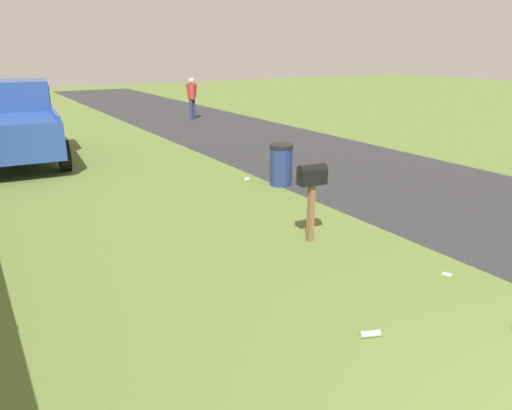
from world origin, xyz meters
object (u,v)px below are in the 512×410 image
Objects in this scene: mailbox at (312,181)px; pedestrian at (192,96)px; trash_bin at (281,165)px; pickup_truck at (16,119)px.

pedestrian is (13.33, -4.04, 0.01)m from mailbox.
mailbox is at bearing 153.67° from trash_bin.
pedestrian is at bearing -52.34° from pickup_truck.
pedestrian is at bearing -10.37° from mailbox.
trash_bin is 0.53× the size of pedestrian.
mailbox reaches higher than trash_bin.
trash_bin is at bearing -19.84° from mailbox.
pickup_truck is at bearing 38.47° from trash_bin.
pickup_truck is at bearing -71.37° from pedestrian.
pedestrian reaches higher than mailbox.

